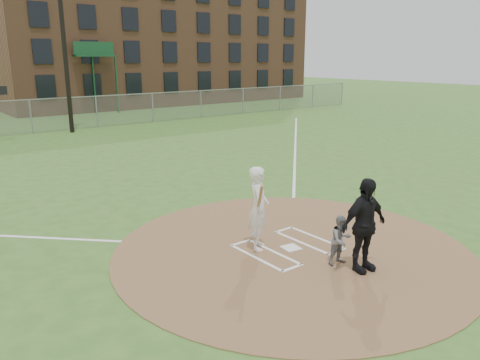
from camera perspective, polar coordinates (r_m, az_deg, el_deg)
ground at (r=11.29m, az=6.35°, el=-8.46°), size 140.00×140.00×0.00m
dirt_circle at (r=11.28m, az=6.35°, el=-8.41°), size 8.40×8.40×0.02m
home_plate at (r=11.30m, az=6.23°, el=-8.24°), size 0.45×0.45×0.03m
foul_line_first at (r=23.52m, az=6.75°, el=3.85°), size 17.04×17.04×0.01m
catcher at (r=10.49m, az=12.20°, el=-7.16°), size 0.58×0.48×1.11m
umpire at (r=10.14m, az=14.88°, el=-5.35°), size 1.23×0.61×2.03m
batters_boxes at (r=11.37m, az=5.82°, el=-8.11°), size 2.08×1.88×0.01m
batter_at_plate at (r=10.94m, az=2.29°, el=-3.43°), size 0.91×1.10×1.99m
outfield_fence at (r=30.44m, az=-24.13°, el=7.09°), size 56.08×0.08×2.03m
brick_warehouse at (r=51.05m, az=-11.42°, el=17.99°), size 30.00×17.17×15.00m
light_pole at (r=29.91m, az=-20.92°, el=18.06°), size 1.20×0.30×12.22m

